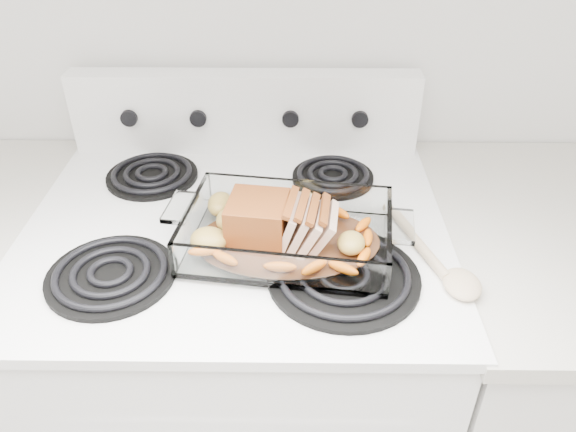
{
  "coord_description": "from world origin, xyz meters",
  "views": [
    {
      "loc": [
        0.11,
        0.8,
        1.54
      ],
      "look_at": [
        0.1,
        1.59,
        0.99
      ],
      "focal_mm": 35.0,
      "sensor_mm": 36.0,
      "label": 1
    }
  ],
  "objects_px": {
    "baking_dish": "(288,237)",
    "pork_roast": "(272,223)",
    "counter_right": "(531,388)",
    "electric_range": "(246,380)"
  },
  "relations": [
    {
      "from": "electric_range",
      "to": "counter_right",
      "type": "height_order",
      "value": "electric_range"
    },
    {
      "from": "counter_right",
      "to": "baking_dish",
      "type": "distance_m",
      "value": 0.76
    },
    {
      "from": "counter_right",
      "to": "baking_dish",
      "type": "relative_size",
      "value": 2.69
    },
    {
      "from": "electric_range",
      "to": "counter_right",
      "type": "bearing_deg",
      "value": -0.1
    },
    {
      "from": "counter_right",
      "to": "pork_roast",
      "type": "bearing_deg",
      "value": -172.17
    },
    {
      "from": "pork_roast",
      "to": "baking_dish",
      "type": "bearing_deg",
      "value": 18.7
    },
    {
      "from": "counter_right",
      "to": "pork_roast",
      "type": "xyz_separation_m",
      "value": [
        -0.59,
        -0.08,
        0.52
      ]
    },
    {
      "from": "electric_range",
      "to": "baking_dish",
      "type": "distance_m",
      "value": 0.5
    },
    {
      "from": "baking_dish",
      "to": "pork_roast",
      "type": "xyz_separation_m",
      "value": [
        -0.03,
        0.0,
        0.03
      ]
    },
    {
      "from": "electric_range",
      "to": "pork_roast",
      "type": "bearing_deg",
      "value": -48.97
    }
  ]
}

